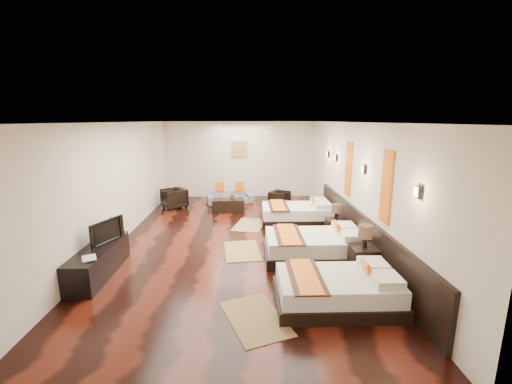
{
  "coord_description": "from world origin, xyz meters",
  "views": [
    {
      "loc": [
        0.27,
        -7.5,
        2.85
      ],
      "look_at": [
        0.5,
        0.48,
        1.1
      ],
      "focal_mm": 23.11,
      "sensor_mm": 36.0,
      "label": 1
    }
  ],
  "objects_px": {
    "book": "(82,260)",
    "nightstand_b": "(335,226)",
    "bed_near": "(338,289)",
    "bed_mid": "(315,246)",
    "figurine": "(112,226)",
    "sofa": "(230,197)",
    "table_plant": "(233,195)",
    "nightstand_a": "(364,257)",
    "armchair_right": "(280,199)",
    "tv": "(104,231)",
    "armchair_left": "(174,198)",
    "coffee_table": "(228,205)",
    "tv_console": "(99,261)",
    "bed_far": "(297,214)"
  },
  "relations": [
    {
      "from": "book",
      "to": "nightstand_b",
      "type": "bearing_deg",
      "value": 26.38
    },
    {
      "from": "bed_near",
      "to": "bed_mid",
      "type": "xyz_separation_m",
      "value": [
        0.0,
        1.8,
        0.02
      ]
    },
    {
      "from": "figurine",
      "to": "sofa",
      "type": "distance_m",
      "value": 5.19
    },
    {
      "from": "table_plant",
      "to": "bed_mid",
      "type": "bearing_deg",
      "value": -63.14
    },
    {
      "from": "nightstand_a",
      "to": "figurine",
      "type": "bearing_deg",
      "value": 170.59
    },
    {
      "from": "nightstand_b",
      "to": "armchair_right",
      "type": "height_order",
      "value": "nightstand_b"
    },
    {
      "from": "bed_near",
      "to": "tv",
      "type": "bearing_deg",
      "value": 161.87
    },
    {
      "from": "nightstand_a",
      "to": "figurine",
      "type": "relative_size",
      "value": 2.66
    },
    {
      "from": "armchair_left",
      "to": "table_plant",
      "type": "xyz_separation_m",
      "value": [
        1.94,
        -0.42,
        0.19
      ]
    },
    {
      "from": "tv",
      "to": "armchair_left",
      "type": "height_order",
      "value": "tv"
    },
    {
      "from": "nightstand_b",
      "to": "coffee_table",
      "type": "relative_size",
      "value": 0.85
    },
    {
      "from": "book",
      "to": "coffee_table",
      "type": "bearing_deg",
      "value": 66.09
    },
    {
      "from": "nightstand_b",
      "to": "figurine",
      "type": "distance_m",
      "value": 5.1
    },
    {
      "from": "nightstand_a",
      "to": "nightstand_b",
      "type": "distance_m",
      "value": 1.99
    },
    {
      "from": "bed_mid",
      "to": "nightstand_a",
      "type": "xyz_separation_m",
      "value": [
        0.75,
        -0.79,
        0.07
      ]
    },
    {
      "from": "tv_console",
      "to": "armchair_left",
      "type": "bearing_deg",
      "value": 85.52
    },
    {
      "from": "armchair_right",
      "to": "coffee_table",
      "type": "height_order",
      "value": "armchair_right"
    },
    {
      "from": "coffee_table",
      "to": "book",
      "type": "bearing_deg",
      "value": -113.91
    },
    {
      "from": "tv_console",
      "to": "armchair_left",
      "type": "relative_size",
      "value": 2.5
    },
    {
      "from": "bed_near",
      "to": "armchair_left",
      "type": "distance_m",
      "value": 7.05
    },
    {
      "from": "tv_console",
      "to": "armchair_left",
      "type": "height_order",
      "value": "armchair_left"
    },
    {
      "from": "nightstand_b",
      "to": "figurine",
      "type": "xyz_separation_m",
      "value": [
        -4.95,
        -1.17,
        0.43
      ]
    },
    {
      "from": "tv",
      "to": "bed_near",
      "type": "bearing_deg",
      "value": -86.37
    },
    {
      "from": "bed_mid",
      "to": "coffee_table",
      "type": "distance_m",
      "value": 4.18
    },
    {
      "from": "bed_far",
      "to": "nightstand_b",
      "type": "distance_m",
      "value": 1.46
    },
    {
      "from": "armchair_right",
      "to": "table_plant",
      "type": "height_order",
      "value": "table_plant"
    },
    {
      "from": "book",
      "to": "armchair_right",
      "type": "height_order",
      "value": "book"
    },
    {
      "from": "tv_console",
      "to": "armchair_left",
      "type": "distance_m",
      "value": 4.81
    },
    {
      "from": "bed_far",
      "to": "coffee_table",
      "type": "height_order",
      "value": "bed_far"
    },
    {
      "from": "bed_mid",
      "to": "armchair_right",
      "type": "bearing_deg",
      "value": 94.62
    },
    {
      "from": "armchair_right",
      "to": "coffee_table",
      "type": "distance_m",
      "value": 1.75
    },
    {
      "from": "bed_mid",
      "to": "tv_console",
      "type": "relative_size",
      "value": 1.14
    },
    {
      "from": "nightstand_a",
      "to": "tv_console",
      "type": "relative_size",
      "value": 0.54
    },
    {
      "from": "tv_console",
      "to": "book",
      "type": "bearing_deg",
      "value": -90.0
    },
    {
      "from": "nightstand_b",
      "to": "coffee_table",
      "type": "distance_m",
      "value": 3.71
    },
    {
      "from": "bed_near",
      "to": "bed_far",
      "type": "distance_m",
      "value": 4.24
    },
    {
      "from": "armchair_right",
      "to": "coffee_table",
      "type": "bearing_deg",
      "value": 138.92
    },
    {
      "from": "coffee_table",
      "to": "table_plant",
      "type": "distance_m",
      "value": 0.35
    },
    {
      "from": "bed_mid",
      "to": "nightstand_b",
      "type": "relative_size",
      "value": 2.41
    },
    {
      "from": "tv",
      "to": "coffee_table",
      "type": "distance_m",
      "value": 4.66
    },
    {
      "from": "book",
      "to": "armchair_left",
      "type": "bearing_deg",
      "value": 86.01
    },
    {
      "from": "tv",
      "to": "armchair_left",
      "type": "distance_m",
      "value": 4.6
    },
    {
      "from": "bed_far",
      "to": "coffee_table",
      "type": "xyz_separation_m",
      "value": [
        -2.01,
        1.21,
        -0.06
      ]
    },
    {
      "from": "nightstand_a",
      "to": "sofa",
      "type": "xyz_separation_m",
      "value": [
        -2.76,
        5.51,
        -0.11
      ]
    },
    {
      "from": "bed_near",
      "to": "coffee_table",
      "type": "distance_m",
      "value": 5.82
    },
    {
      "from": "nightstand_b",
      "to": "tv",
      "type": "bearing_deg",
      "value": -161.54
    },
    {
      "from": "tv",
      "to": "armchair_left",
      "type": "bearing_deg",
      "value": 17.68
    },
    {
      "from": "bed_far",
      "to": "nightstand_a",
      "type": "xyz_separation_m",
      "value": [
        0.75,
        -3.24,
        0.08
      ]
    },
    {
      "from": "figurine",
      "to": "armchair_right",
      "type": "distance_m",
      "value": 5.68
    },
    {
      "from": "tv_console",
      "to": "figurine",
      "type": "distance_m",
      "value": 0.83
    }
  ]
}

